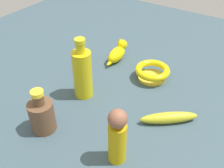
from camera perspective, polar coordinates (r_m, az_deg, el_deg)
ground at (r=0.96m, az=-0.00°, el=-3.55°), size 2.00×2.00×0.00m
nail_polish_jar at (r=1.12m, az=-6.99°, el=3.85°), size 0.03×0.03×0.04m
person_figure_adult at (r=0.71m, az=1.19°, el=-11.47°), size 0.06×0.06×0.19m
bowl at (r=1.07m, az=8.91°, el=2.72°), size 0.14×0.14×0.05m
bottle_tall at (r=0.94m, az=-6.55°, el=2.46°), size 0.07×0.07×0.24m
cat_figurine at (r=1.17m, az=1.26°, el=6.95°), size 0.06×0.15×0.09m
bottle_short at (r=0.85m, az=-15.24°, el=-6.60°), size 0.08×0.08×0.16m
banana at (r=0.89m, az=12.46°, el=-7.29°), size 0.18×0.16×0.04m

